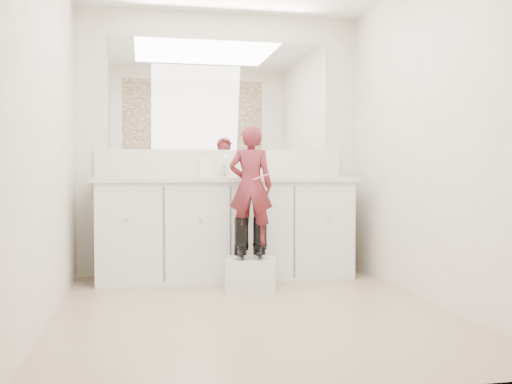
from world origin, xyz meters
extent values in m
plane|color=#997C64|center=(0.00, 0.00, 0.00)|extent=(3.00, 3.00, 0.00)
plane|color=beige|center=(0.00, 1.50, 1.20)|extent=(2.60, 0.00, 2.60)
plane|color=beige|center=(0.00, -1.50, 1.20)|extent=(2.60, 0.00, 2.60)
plane|color=beige|center=(-1.30, 0.00, 1.20)|extent=(0.00, 3.00, 3.00)
plane|color=beige|center=(1.30, 0.00, 1.20)|extent=(0.00, 3.00, 3.00)
cube|color=silver|center=(0.00, 1.23, 0.42)|extent=(2.20, 0.55, 0.85)
cube|color=beige|center=(0.00, 1.21, 0.87)|extent=(2.28, 0.58, 0.04)
cube|color=beige|center=(0.00, 1.49, 1.02)|extent=(2.28, 0.03, 0.25)
cube|color=white|center=(0.00, 1.49, 1.64)|extent=(2.00, 0.02, 1.00)
cylinder|color=silver|center=(0.00, 1.38, 0.94)|extent=(0.08, 0.08, 0.10)
imported|color=beige|center=(0.28, 1.24, 0.94)|extent=(0.10, 0.10, 0.09)
imported|color=silver|center=(-0.20, 1.15, 1.00)|extent=(0.11, 0.12, 0.21)
cube|color=silver|center=(0.13, 0.70, 0.12)|extent=(0.46, 0.41, 0.25)
imported|color=#9F3038|center=(0.13, 0.72, 0.83)|extent=(0.39, 0.31, 0.96)
cylinder|color=#F15D8F|center=(0.20, 0.64, 0.90)|extent=(0.13, 0.04, 0.06)
camera|label=1|loc=(-0.71, -3.74, 0.93)|focal=40.00mm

